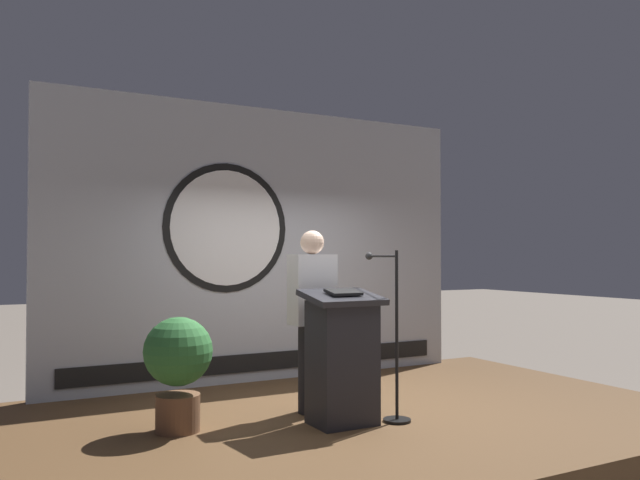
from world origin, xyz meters
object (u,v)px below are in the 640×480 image
object	(u,v)px
potted_plant	(178,362)
speaker_person	(312,319)
podium	(342,357)
microphone_stand	(393,359)

from	to	relation	value
potted_plant	speaker_person	bearing A→B (deg)	1.55
podium	potted_plant	bearing A→B (deg)	160.95
podium	microphone_stand	distance (m)	0.47
podium	speaker_person	size ratio (longest dim) A/B	0.69
microphone_stand	speaker_person	bearing A→B (deg)	131.21
speaker_person	potted_plant	world-z (taller)	speaker_person
microphone_stand	potted_plant	xyz separation A→B (m)	(-1.75, 0.53, 0.03)
podium	microphone_stand	xyz separation A→B (m)	(0.46, -0.09, -0.04)
microphone_stand	potted_plant	distance (m)	1.83
speaker_person	potted_plant	bearing A→B (deg)	-178.45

